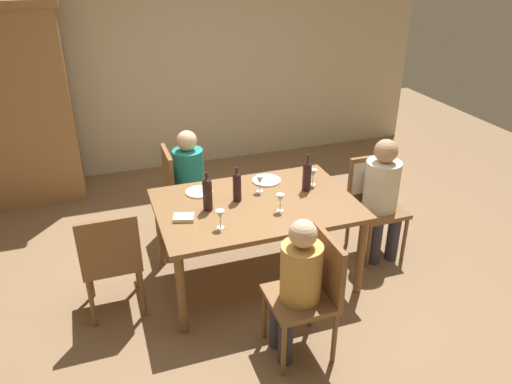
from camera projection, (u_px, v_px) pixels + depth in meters
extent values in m
plane|color=#846647|center=(256.00, 276.00, 4.41)|extent=(10.00, 10.00, 0.00)
cube|color=beige|center=(184.00, 61.00, 6.11)|extent=(6.40, 0.12, 2.70)
cube|color=olive|center=(18.00, 110.00, 5.31)|extent=(1.10, 0.56, 2.10)
cube|color=brown|center=(256.00, 205.00, 4.08)|extent=(1.63, 1.10, 0.04)
cylinder|color=brown|center=(181.00, 294.00, 3.63)|extent=(0.07, 0.07, 0.71)
cylinder|color=brown|center=(360.00, 257.00, 4.06)|extent=(0.07, 0.07, 0.71)
cylinder|color=brown|center=(160.00, 230.00, 4.43)|extent=(0.07, 0.07, 0.71)
cylinder|color=brown|center=(312.00, 204.00, 4.87)|extent=(0.07, 0.07, 0.71)
cylinder|color=brown|center=(284.00, 350.00, 3.31)|extent=(0.04, 0.04, 0.44)
cylinder|color=brown|center=(264.00, 314.00, 3.63)|extent=(0.04, 0.04, 0.44)
cylinder|color=brown|center=(334.00, 337.00, 3.42)|extent=(0.04, 0.04, 0.44)
cylinder|color=brown|center=(311.00, 303.00, 3.74)|extent=(0.04, 0.04, 0.44)
cube|color=brown|center=(300.00, 299.00, 3.42)|extent=(0.44, 0.44, 0.04)
cube|color=brown|center=(328.00, 265.00, 3.37)|extent=(0.04, 0.44, 0.44)
cylinder|color=brown|center=(205.00, 202.00, 5.20)|extent=(0.04, 0.04, 0.44)
cylinder|color=brown|center=(215.00, 219.00, 4.88)|extent=(0.04, 0.04, 0.44)
cylinder|color=brown|center=(170.00, 208.00, 5.09)|extent=(0.04, 0.04, 0.44)
cylinder|color=brown|center=(177.00, 225.00, 4.77)|extent=(0.04, 0.04, 0.44)
cube|color=brown|center=(190.00, 192.00, 4.87)|extent=(0.44, 0.44, 0.04)
cube|color=brown|center=(168.00, 173.00, 4.71)|extent=(0.04, 0.44, 0.44)
cylinder|color=brown|center=(404.00, 239.00, 4.55)|extent=(0.04, 0.04, 0.44)
cylinder|color=brown|center=(368.00, 246.00, 4.44)|extent=(0.04, 0.04, 0.44)
cylinder|color=brown|center=(382.00, 219.00, 4.87)|extent=(0.04, 0.04, 0.44)
cylinder|color=brown|center=(348.00, 226.00, 4.76)|extent=(0.04, 0.04, 0.44)
cube|color=brown|center=(378.00, 210.00, 4.55)|extent=(0.44, 0.44, 0.04)
cube|color=brown|center=(370.00, 178.00, 4.61)|extent=(0.44, 0.04, 0.44)
cube|color=beige|center=(370.00, 176.00, 4.60)|extent=(0.40, 0.07, 0.31)
cylinder|color=brown|center=(90.00, 275.00, 4.07)|extent=(0.04, 0.04, 0.44)
cylinder|color=brown|center=(136.00, 266.00, 4.18)|extent=(0.04, 0.04, 0.44)
cylinder|color=brown|center=(92.00, 303.00, 3.75)|extent=(0.04, 0.04, 0.44)
cylinder|color=brown|center=(142.00, 293.00, 3.86)|extent=(0.04, 0.04, 0.44)
cube|color=brown|center=(111.00, 259.00, 3.85)|extent=(0.44, 0.44, 0.04)
cube|color=brown|center=(109.00, 246.00, 3.57)|extent=(0.44, 0.04, 0.44)
cylinder|color=#33333D|center=(286.00, 337.00, 3.41)|extent=(0.10, 0.10, 0.46)
cylinder|color=#33333D|center=(277.00, 321.00, 3.56)|extent=(0.10, 0.10, 0.46)
cylinder|color=tan|center=(301.00, 273.00, 3.32)|extent=(0.28, 0.28, 0.44)
sphere|color=beige|center=(303.00, 234.00, 3.18)|extent=(0.19, 0.19, 0.19)
cylinder|color=#33333D|center=(203.00, 206.00, 5.09)|extent=(0.11, 0.11, 0.46)
cylinder|color=#33333D|center=(207.00, 214.00, 4.95)|extent=(0.11, 0.11, 0.46)
cylinder|color=teal|center=(189.00, 172.00, 4.77)|extent=(0.29, 0.29, 0.45)
sphere|color=beige|center=(187.00, 141.00, 4.63)|extent=(0.19, 0.19, 0.19)
cylinder|color=#33333D|center=(393.00, 237.00, 4.56)|extent=(0.12, 0.12, 0.46)
cylinder|color=#33333D|center=(375.00, 241.00, 4.50)|extent=(0.12, 0.12, 0.46)
cylinder|color=beige|center=(381.00, 187.00, 4.44)|extent=(0.31, 0.31, 0.48)
sphere|color=tan|center=(386.00, 151.00, 4.28)|extent=(0.21, 0.21, 0.21)
cylinder|color=black|center=(237.00, 190.00, 4.06)|extent=(0.07, 0.07, 0.20)
sphere|color=black|center=(237.00, 177.00, 4.01)|extent=(0.07, 0.07, 0.07)
cylinder|color=black|center=(237.00, 172.00, 3.99)|extent=(0.03, 0.03, 0.07)
cylinder|color=black|center=(208.00, 197.00, 3.92)|extent=(0.08, 0.08, 0.22)
sphere|color=black|center=(207.00, 183.00, 3.86)|extent=(0.08, 0.08, 0.08)
cylinder|color=black|center=(207.00, 177.00, 3.84)|extent=(0.03, 0.03, 0.08)
cylinder|color=black|center=(307.00, 179.00, 4.23)|extent=(0.08, 0.08, 0.21)
sphere|color=black|center=(307.00, 166.00, 4.18)|extent=(0.08, 0.08, 0.08)
cylinder|color=black|center=(308.00, 160.00, 4.15)|extent=(0.03, 0.03, 0.10)
cylinder|color=silver|center=(221.00, 228.00, 3.72)|extent=(0.06, 0.06, 0.00)
cylinder|color=silver|center=(220.00, 223.00, 3.70)|extent=(0.01, 0.01, 0.07)
cone|color=silver|center=(220.00, 215.00, 3.67)|extent=(0.07, 0.07, 0.07)
cylinder|color=silver|center=(280.00, 211.00, 3.95)|extent=(0.06, 0.06, 0.00)
cylinder|color=silver|center=(280.00, 207.00, 3.93)|extent=(0.01, 0.01, 0.07)
cone|color=silver|center=(280.00, 198.00, 3.90)|extent=(0.07, 0.07, 0.07)
cylinder|color=silver|center=(312.00, 184.00, 4.37)|extent=(0.06, 0.06, 0.00)
cylinder|color=silver|center=(313.00, 181.00, 4.36)|extent=(0.01, 0.01, 0.07)
cone|color=silver|center=(313.00, 173.00, 4.32)|extent=(0.07, 0.07, 0.07)
cylinder|color=silver|center=(260.00, 191.00, 4.26)|extent=(0.06, 0.06, 0.00)
cylinder|color=silver|center=(260.00, 187.00, 4.24)|extent=(0.01, 0.01, 0.07)
cone|color=silver|center=(260.00, 180.00, 4.21)|extent=(0.07, 0.07, 0.07)
cylinder|color=white|center=(199.00, 192.00, 4.23)|extent=(0.23, 0.23, 0.01)
cylinder|color=white|center=(266.00, 180.00, 4.44)|extent=(0.26, 0.26, 0.01)
cube|color=beige|center=(184.00, 218.00, 3.82)|extent=(0.19, 0.16, 0.03)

